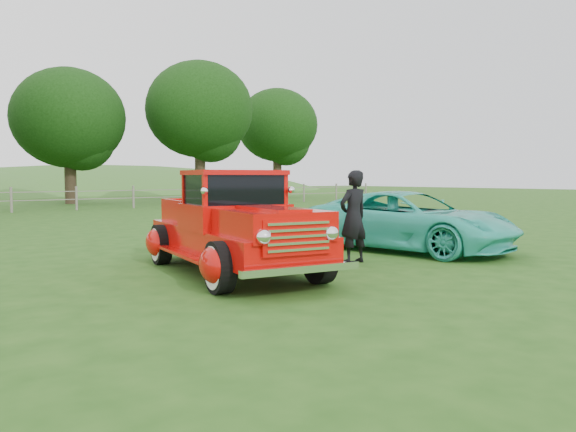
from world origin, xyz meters
TOP-DOWN VIEW (x-y plane):
  - ground at (0.00, 0.00)m, footprint 140.00×140.00m
  - fence_line at (0.00, 22.00)m, footprint 48.00×0.12m
  - tree_near_east at (5.00, 29.00)m, footprint 6.80×6.80m
  - tree_mid_east at (13.00, 27.00)m, footprint 7.20×7.20m
  - tree_far_east at (22.00, 30.00)m, footprint 6.60×6.60m
  - red_pickup at (-1.11, 1.68)m, footprint 2.92×5.23m
  - teal_sedan at (3.63, 1.67)m, footprint 2.95×5.12m
  - man at (1.35, 1.20)m, footprint 0.67×0.45m

SIDE VIEW (x-z plane):
  - ground at x=0.00m, z-range 0.00..0.00m
  - fence_line at x=0.00m, z-range 0.00..1.20m
  - teal_sedan at x=3.63m, z-range 0.00..1.34m
  - red_pickup at x=-1.11m, z-range -0.09..1.69m
  - man at x=1.35m, z-range 0.00..1.80m
  - tree_near_east at x=5.00m, z-range 1.08..9.41m
  - tree_far_east at x=22.00m, z-range 1.43..10.29m
  - tree_mid_east at x=13.00m, z-range 1.45..10.89m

